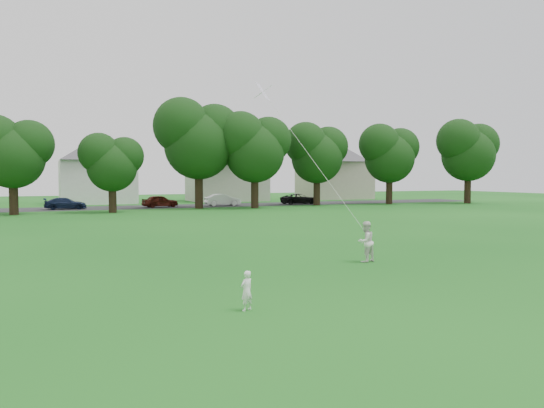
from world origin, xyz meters
name	(u,v)px	position (x,y,z in m)	size (l,w,h in m)	color
ground	(278,290)	(0.00, 0.00, 0.00)	(160.00, 160.00, 0.00)	#135315
street	(107,208)	(0.00, 42.00, 0.01)	(90.00, 7.00, 0.01)	#2D2D30
toddler	(247,291)	(-1.58, -1.73, 0.48)	(0.35, 0.23, 0.95)	white
older_boy	(366,242)	(4.97, 3.16, 0.76)	(0.74, 0.57, 1.51)	white
kite	(310,157)	(3.92, 5.59, 3.96)	(1.54, 2.96, 7.80)	white
tree_row	(145,141)	(2.79, 36.18, 6.45)	(83.18, 9.57, 11.08)	black
parked_cars	(64,203)	(-4.09, 41.00, 0.62)	(55.19, 2.40, 1.29)	black
house_row	(118,163)	(2.39, 52.00, 4.78)	(76.32, 13.42, 9.56)	beige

